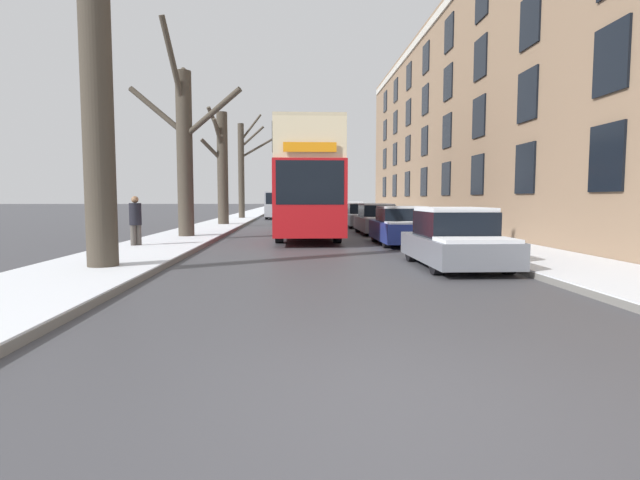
# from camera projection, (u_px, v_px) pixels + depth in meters

# --- Properties ---
(ground_plane) EXTENTS (320.00, 320.00, 0.00)m
(ground_plane) POSITION_uv_depth(u_px,v_px,m) (413.00, 405.00, 4.05)
(ground_plane) COLOR #424247
(sidewalk_left) EXTENTS (2.98, 130.00, 0.16)m
(sidewalk_left) POSITION_uv_depth(u_px,v_px,m) (254.00, 213.00, 56.51)
(sidewalk_left) COLOR slate
(sidewalk_left) RESTS_ON ground
(sidewalk_right) EXTENTS (2.98, 130.00, 0.16)m
(sidewalk_right) POSITION_uv_depth(u_px,v_px,m) (351.00, 213.00, 57.08)
(sidewalk_right) COLOR slate
(sidewalk_right) RESTS_ON ground
(terrace_facade_right) EXTENTS (9.10, 46.04, 12.34)m
(terrace_facade_right) POSITION_uv_depth(u_px,v_px,m) (533.00, 113.00, 26.09)
(terrace_facade_right) COLOR #8C7056
(terrace_facade_right) RESTS_ON ground
(bare_tree_left_0) EXTENTS (2.62, 2.79, 9.34)m
(bare_tree_left_0) POSITION_uv_depth(u_px,v_px,m) (98.00, 77.00, 10.95)
(bare_tree_left_0) COLOR #423A30
(bare_tree_left_0) RESTS_ON ground
(bare_tree_left_1) EXTENTS (4.78, 3.70, 8.46)m
(bare_tree_left_1) POSITION_uv_depth(u_px,v_px,m) (184.00, 145.00, 20.13)
(bare_tree_left_1) COLOR #423A30
(bare_tree_left_1) RESTS_ON ground
(bare_tree_left_2) EXTENTS (1.54, 1.60, 6.95)m
(bare_tree_left_2) POSITION_uv_depth(u_px,v_px,m) (222.00, 167.00, 29.79)
(bare_tree_left_2) COLOR #423A30
(bare_tree_left_2) RESTS_ON ground
(bare_tree_left_3) EXTENTS (3.18, 1.95, 8.58)m
(bare_tree_left_3) POSITION_uv_depth(u_px,v_px,m) (243.00, 168.00, 39.57)
(bare_tree_left_3) COLOR #423A30
(bare_tree_left_3) RESTS_ON ground
(double_decker_bus) EXTENTS (2.56, 10.84, 4.55)m
(double_decker_bus) POSITION_uv_depth(u_px,v_px,m) (306.00, 178.00, 21.97)
(double_decker_bus) COLOR red
(double_decker_bus) RESTS_ON ground
(parked_car_0) EXTENTS (1.84, 3.97, 1.46)m
(parked_car_0) POSITION_uv_depth(u_px,v_px,m) (455.00, 240.00, 12.20)
(parked_car_0) COLOR slate
(parked_car_0) RESTS_ON ground
(parked_car_1) EXTENTS (1.84, 4.08, 1.40)m
(parked_car_1) POSITION_uv_depth(u_px,v_px,m) (402.00, 227.00, 18.21)
(parked_car_1) COLOR navy
(parked_car_1) RESTS_ON ground
(parked_car_2) EXTENTS (1.72, 4.32, 1.44)m
(parked_car_2) POSITION_uv_depth(u_px,v_px,m) (377.00, 220.00, 23.85)
(parked_car_2) COLOR slate
(parked_car_2) RESTS_ON ground
(parked_car_3) EXTENTS (1.77, 4.44, 1.42)m
(parked_car_3) POSITION_uv_depth(u_px,v_px,m) (361.00, 216.00, 29.57)
(parked_car_3) COLOR slate
(parked_car_3) RESTS_ON ground
(parked_car_4) EXTENTS (1.85, 3.94, 1.47)m
(parked_car_4) POSITION_uv_depth(u_px,v_px,m) (350.00, 213.00, 35.06)
(parked_car_4) COLOR slate
(parked_car_4) RESTS_ON ground
(oncoming_van) EXTENTS (2.10, 5.50, 2.24)m
(oncoming_van) POSITION_uv_depth(u_px,v_px,m) (279.00, 204.00, 42.06)
(oncoming_van) COLOR #9EA3AD
(oncoming_van) RESTS_ON ground
(pedestrian_left_sidewalk) EXTENTS (0.38, 0.38, 1.76)m
(pedestrian_left_sidewalk) POSITION_uv_depth(u_px,v_px,m) (135.00, 221.00, 16.23)
(pedestrian_left_sidewalk) COLOR #4C4742
(pedestrian_left_sidewalk) RESTS_ON ground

